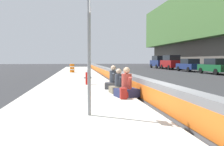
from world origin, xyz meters
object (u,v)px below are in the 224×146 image
(route_sign_post, at_px, (89,35))
(parked_car_farther, at_px, (159,62))
(construction_barrel, at_px, (72,68))
(parked_car_far, at_px, (171,62))
(seated_person_rear, at_px, (113,81))
(fire_hydrant, at_px, (88,77))
(seated_person_middle, at_px, (119,85))
(parked_car_midline, at_px, (189,65))
(seated_person_foreground, at_px, (127,87))
(parked_car_fourth, at_px, (216,66))
(backpack, at_px, (124,94))

(route_sign_post, distance_m, parked_car_farther, 37.78)
(construction_barrel, distance_m, parked_car_far, 17.70)
(seated_person_rear, bearing_deg, route_sign_post, 164.60)
(fire_hydrant, bearing_deg, seated_person_middle, -161.22)
(parked_car_far, bearing_deg, route_sign_post, 153.48)
(seated_person_rear, bearing_deg, fire_hydrant, 30.01)
(parked_car_midline, bearing_deg, construction_barrel, 98.57)
(fire_hydrant, height_order, parked_car_midline, parked_car_midline)
(construction_barrel, bearing_deg, fire_hydrant, -174.85)
(seated_person_foreground, xyz_separation_m, parked_car_fourth, (14.24, -12.94, 0.36))
(seated_person_foreground, relative_size, seated_person_rear, 1.00)
(parked_car_fourth, bearing_deg, seated_person_foreground, 137.73)
(seated_person_middle, xyz_separation_m, parked_car_farther, (30.99, -13.11, 0.71))
(fire_hydrant, bearing_deg, parked_car_fourth, -55.94)
(route_sign_post, distance_m, parked_car_fourth, 22.42)
(fire_hydrant, bearing_deg, parked_car_midline, -42.64)
(parked_car_fourth, xyz_separation_m, parked_car_farther, (17.82, -0.05, 0.32))
(fire_hydrant, bearing_deg, backpack, -167.78)
(parked_car_fourth, xyz_separation_m, parked_car_midline, (5.75, 0.09, 0.00))
(fire_hydrant, distance_m, seated_person_rear, 2.39)
(parked_car_midline, distance_m, parked_car_far, 6.33)
(backpack, xyz_separation_m, construction_barrel, (18.15, 2.28, 0.28))
(seated_person_rear, distance_m, parked_car_far, 27.15)
(route_sign_post, xyz_separation_m, construction_barrel, (20.46, 0.91, -1.59))
(route_sign_post, bearing_deg, construction_barrel, 2.54)
(seated_person_middle, height_order, construction_barrel, seated_person_middle)
(backpack, relative_size, parked_car_farther, 0.08)
(backpack, relative_size, parked_car_fourth, 0.09)
(seated_person_rear, distance_m, parked_car_farther, 32.32)
(fire_hydrant, xyz_separation_m, parked_car_midline, (15.39, -14.17, 0.27))
(seated_person_middle, bearing_deg, parked_car_far, -27.34)
(parked_car_far, bearing_deg, seated_person_middle, 152.66)
(seated_person_foreground, xyz_separation_m, parked_car_farther, (32.06, -13.00, 0.68))
(route_sign_post, distance_m, seated_person_rear, 5.77)
(seated_person_foreground, xyz_separation_m, seated_person_rear, (2.53, 0.12, 0.00))
(parked_car_fourth, distance_m, parked_car_far, 12.08)
(seated_person_middle, relative_size, parked_car_midline, 0.23)
(backpack, xyz_separation_m, parked_car_midline, (20.47, -13.08, 0.53))
(parked_car_far, relative_size, parked_car_farther, 1.00)
(parked_car_fourth, bearing_deg, backpack, 138.19)
(seated_person_middle, bearing_deg, fire_hydrant, 18.78)
(fire_hydrant, xyz_separation_m, backpack, (-5.07, -1.10, -0.25))
(parked_car_fourth, xyz_separation_m, parked_car_far, (12.08, 0.00, 0.32))
(parked_car_farther, bearing_deg, route_sign_post, 157.29)
(seated_person_middle, bearing_deg, backpack, 176.24)
(fire_hydrant, distance_m, parked_car_farther, 30.97)
(construction_barrel, distance_m, parked_car_farther, 21.14)
(route_sign_post, distance_m, seated_person_middle, 4.48)
(parked_car_midline, bearing_deg, route_sign_post, 147.62)
(seated_person_foreground, xyz_separation_m, parked_car_midline, (19.99, -12.86, 0.36))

